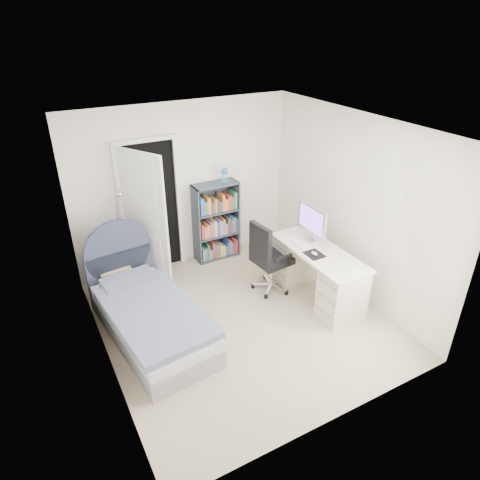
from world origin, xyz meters
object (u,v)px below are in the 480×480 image
bed (149,315)px  office_chair (267,255)px  nightstand (113,272)px  floor_lamp (124,248)px  bookcase (217,224)px  desk (317,271)px

bed → office_chair: 1.79m
bed → nightstand: (-0.18, 1.00, 0.12)m
nightstand → floor_lamp: floor_lamp is taller
bookcase → desk: 1.83m
nightstand → office_chair: office_chair is taller
bed → floor_lamp: bearing=87.2°
nightstand → floor_lamp: 0.40m
floor_lamp → desk: (2.23, -1.59, -0.19)m
nightstand → desk: bearing=-28.5°
bed → nightstand: bed is taller
bookcase → office_chair: bearing=-81.3°
bookcase → office_chair: size_ratio=1.40×
bookcase → desk: (0.72, -1.67, -0.19)m
bookcase → office_chair: 1.24m
desk → bookcase: bearing=113.4°
nightstand → desk: (2.47, -1.34, 0.01)m
bed → office_chair: size_ratio=1.92×
desk → bed: bearing=171.6°
floor_lamp → office_chair: bearing=-34.1°
floor_lamp → office_chair: (1.70, -1.15, -0.01)m
office_chair → floor_lamp: bearing=145.9°
bed → nightstand: size_ratio=3.43×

